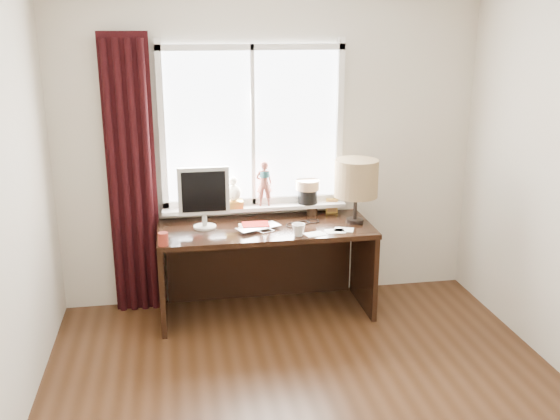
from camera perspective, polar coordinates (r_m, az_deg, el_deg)
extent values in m
cube|color=beige|center=(5.19, -0.88, 5.57)|extent=(3.50, 0.00, 2.60)
imported|color=silver|center=(4.89, -1.97, -1.65)|extent=(0.41, 0.35, 0.03)
imported|color=white|center=(4.74, 1.71, -1.79)|extent=(0.14, 0.13, 0.10)
cylinder|color=maroon|center=(4.62, -10.64, -2.63)|extent=(0.07, 0.07, 0.10)
cube|color=white|center=(5.12, -2.54, 7.67)|extent=(1.40, 0.02, 1.30)
cube|color=silver|center=(5.23, -2.42, 0.85)|extent=(1.50, 0.05, 0.05)
cube|color=silver|center=(5.03, -2.60, 14.67)|extent=(1.50, 0.05, 0.05)
cube|color=silver|center=(5.05, -10.74, 7.28)|extent=(0.05, 0.05, 1.40)
cube|color=silver|center=(5.24, 5.46, 7.82)|extent=(0.05, 0.05, 1.40)
cube|color=silver|center=(5.10, -2.50, 7.63)|extent=(0.03, 0.05, 1.30)
cube|color=silver|center=(5.20, -2.34, 0.28)|extent=(1.52, 0.18, 0.03)
cylinder|color=#4F100D|center=(5.11, -7.37, 1.67)|extent=(0.16, 0.16, 0.28)
cube|color=gold|center=(5.13, -4.26, 0.56)|extent=(0.15, 0.12, 0.06)
sphere|color=beige|center=(5.11, -4.28, 1.58)|extent=(0.13, 0.13, 0.13)
sphere|color=beige|center=(5.08, -4.30, 2.67)|extent=(0.07, 0.07, 0.07)
imported|color=brown|center=(5.14, -1.41, 2.45)|extent=(0.14, 0.09, 0.38)
cylinder|color=#1E4C51|center=(5.11, -1.40, 3.31)|extent=(0.09, 0.09, 0.05)
cylinder|color=black|center=(5.24, 2.54, 1.26)|extent=(0.16, 0.16, 0.12)
cylinder|color=#8C6B4C|center=(5.21, 2.56, 2.32)|extent=(0.20, 0.20, 0.08)
cube|color=black|center=(5.10, -13.38, 2.89)|extent=(0.38, 0.05, 2.25)
cylinder|color=black|center=(5.08, -14.96, 2.44)|extent=(0.06, 0.06, 2.20)
cylinder|color=black|center=(5.08, -13.95, 2.49)|extent=(0.06, 0.06, 2.20)
cylinder|color=black|center=(5.07, -12.93, 2.55)|extent=(0.06, 0.06, 2.20)
cylinder|color=black|center=(5.07, -11.92, 2.60)|extent=(0.06, 0.06, 2.20)
cube|color=black|center=(4.97, -1.32, -1.76)|extent=(1.70, 0.70, 0.04)
cube|color=black|center=(5.06, -10.69, -6.28)|extent=(0.04, 0.64, 0.71)
cube|color=black|center=(5.28, 7.68, -5.11)|extent=(0.04, 0.64, 0.71)
cube|color=black|center=(5.41, -1.83, -4.41)|extent=(1.60, 0.03, 0.71)
cylinder|color=beige|center=(4.97, -6.89, -1.53)|extent=(0.18, 0.18, 0.01)
cylinder|color=beige|center=(4.96, -6.91, -0.90)|extent=(0.04, 0.04, 0.10)
cube|color=beige|center=(4.89, -7.01, 1.73)|extent=(0.40, 0.04, 0.38)
cube|color=black|center=(4.87, -6.99, 1.65)|extent=(0.34, 0.01, 0.32)
cube|color=beige|center=(4.95, -2.38, -1.50)|extent=(0.24, 0.19, 0.02)
cube|color=#8C0C05|center=(4.93, -2.25, -1.35)|extent=(0.22, 0.16, 0.01)
cylinder|color=black|center=(5.27, 2.94, 0.22)|extent=(0.09, 0.09, 0.12)
cylinder|color=black|center=(5.26, 2.77, 0.77)|extent=(0.01, 0.01, 0.22)
cylinder|color=black|center=(5.25, 3.09, 0.57)|extent=(0.01, 0.01, 0.19)
cylinder|color=black|center=(5.26, 2.92, 0.95)|extent=(0.01, 0.01, 0.25)
cylinder|color=black|center=(5.28, 3.11, 0.53)|extent=(0.01, 0.01, 0.17)
cube|color=gold|center=(5.32, 4.76, 0.40)|extent=(0.10, 0.03, 0.13)
cube|color=#996633|center=(5.31, 4.79, 0.37)|extent=(0.08, 0.02, 0.10)
cylinder|color=black|center=(5.10, 6.85, -0.97)|extent=(0.14, 0.14, 0.03)
cylinder|color=black|center=(5.06, 6.90, 0.38)|extent=(0.03, 0.03, 0.22)
cylinder|color=#9A8254|center=(5.00, 6.99, 2.90)|extent=(0.35, 0.35, 0.30)
cube|color=white|center=(4.87, 5.05, -1.94)|extent=(0.16, 0.12, 0.00)
cube|color=white|center=(4.91, 5.86, -1.80)|extent=(0.18, 0.16, 0.00)
cube|color=white|center=(4.79, 3.19, -2.22)|extent=(0.17, 0.14, 0.00)
torus|color=black|center=(4.99, 1.27, -1.40)|extent=(0.18, 0.18, 0.01)
torus|color=black|center=(5.09, 3.03, -1.03)|extent=(0.15, 0.15, 0.01)
torus|color=black|center=(5.05, 2.21, -1.17)|extent=(0.14, 0.14, 0.01)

